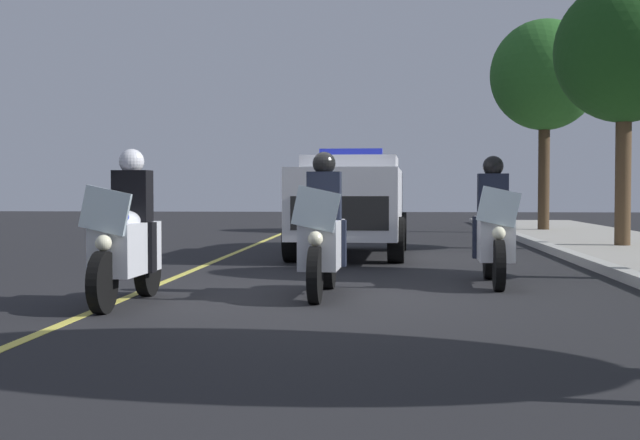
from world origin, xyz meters
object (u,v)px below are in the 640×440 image
object	(u,v)px
police_motorcycle_trailing	(494,232)
police_suv	(351,200)
police_motorcycle_lead_left	(127,241)
police_motorcycle_lead_right	(322,237)
tree_behind_suv	(545,76)
tree_far_back	(625,53)

from	to	relation	value
police_motorcycle_trailing	police_suv	size ratio (longest dim) A/B	0.43
police_suv	police_motorcycle_lead_left	bearing A→B (deg)	-16.54
police_motorcycle_lead_left	police_suv	xyz separation A→B (m)	(-7.28, 2.16, 0.37)
police_motorcycle_trailing	police_motorcycle_lead_right	bearing A→B (deg)	-57.41
police_suv	tree_behind_suv	size ratio (longest dim) A/B	0.81
police_motorcycle_lead_left	police_motorcycle_lead_right	size ratio (longest dim) A/B	1.00
police_motorcycle_lead_right	police_suv	size ratio (longest dim) A/B	0.43
police_motorcycle_lead_right	police_suv	world-z (taller)	police_suv
police_motorcycle_trailing	police_suv	bearing A→B (deg)	-156.93
police_motorcycle_lead_left	tree_far_back	world-z (taller)	tree_far_back
police_motorcycle_trailing	police_suv	xyz separation A→B (m)	(-4.95, -2.11, 0.37)
tree_far_back	police_motorcycle_lead_left	bearing A→B (deg)	-39.73
police_suv	tree_behind_suv	world-z (taller)	tree_behind_suv
police_motorcycle_lead_left	police_motorcycle_lead_right	world-z (taller)	same
police_motorcycle_lead_right	police_suv	bearing A→B (deg)	179.37
police_motorcycle_lead_left	police_motorcycle_trailing	distance (m)	4.86
police_motorcycle_lead_right	tree_far_back	distance (m)	10.76
police_motorcycle_lead_left	police_suv	world-z (taller)	police_suv
police_motorcycle_trailing	tree_behind_suv	xyz separation A→B (m)	(-14.39, 3.17, 3.90)
police_motorcycle_trailing	tree_behind_suv	world-z (taller)	tree_behind_suv
police_motorcycle_lead_left	tree_far_back	xyz separation A→B (m)	(-9.38, 7.79, 3.43)
police_motorcycle_lead_right	tree_behind_suv	world-z (taller)	tree_behind_suv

